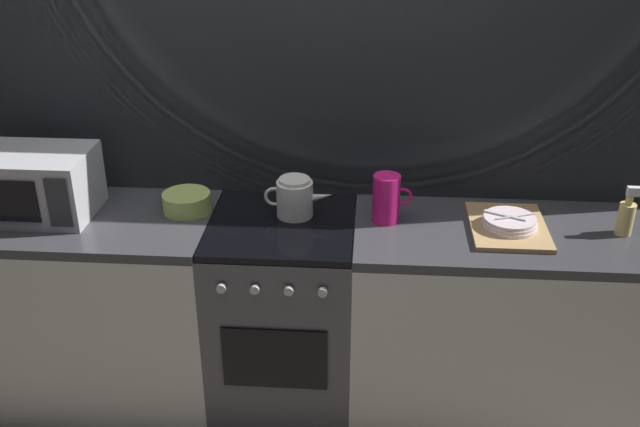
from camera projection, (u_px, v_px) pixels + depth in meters
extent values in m
plane|color=#6B6054|center=(286.00, 396.00, 3.38)|extent=(8.00, 8.00, 0.00)
cube|color=gray|center=(289.00, 126.00, 3.14)|extent=(3.60, 0.05, 2.40)
cube|color=#A8B2BC|center=(288.00, 128.00, 3.12)|extent=(3.58, 0.01, 2.39)
cube|color=silver|center=(82.00, 311.00, 3.25)|extent=(1.20, 0.60, 0.86)
cube|color=#38383D|center=(67.00, 220.00, 3.05)|extent=(1.20, 0.60, 0.04)
cube|color=#4C4C51|center=(284.00, 318.00, 3.19)|extent=(0.60, 0.60, 0.87)
cube|color=black|center=(281.00, 226.00, 2.99)|extent=(0.59, 0.59, 0.03)
cube|color=black|center=(275.00, 359.00, 2.91)|extent=(0.42, 0.01, 0.28)
cylinder|color=#B7B7BC|center=(221.00, 288.00, 2.77)|extent=(0.04, 0.02, 0.04)
cylinder|color=#B7B7BC|center=(255.00, 290.00, 2.76)|extent=(0.04, 0.02, 0.04)
cylinder|color=#B7B7BC|center=(289.00, 291.00, 2.75)|extent=(0.04, 0.02, 0.04)
cylinder|color=#B7B7BC|center=(323.00, 292.00, 2.74)|extent=(0.04, 0.02, 0.04)
cube|color=silver|center=(493.00, 328.00, 3.13)|extent=(1.20, 0.60, 0.86)
cube|color=#38383D|center=(505.00, 235.00, 2.93)|extent=(1.20, 0.60, 0.04)
cube|color=#B2B2B7|center=(36.00, 183.00, 3.01)|extent=(0.46, 0.34, 0.27)
cube|color=black|center=(3.00, 201.00, 2.86)|extent=(0.28, 0.01, 0.17)
cube|color=#333338|center=(59.00, 203.00, 2.84)|extent=(0.09, 0.01, 0.21)
cylinder|color=white|center=(295.00, 199.00, 3.02)|extent=(0.15, 0.15, 0.15)
cylinder|color=white|center=(294.00, 180.00, 2.98)|extent=(0.13, 0.13, 0.02)
cone|color=white|center=(321.00, 196.00, 3.00)|extent=(0.10, 0.04, 0.05)
torus|color=white|center=(274.00, 197.00, 3.02)|extent=(0.08, 0.01, 0.08)
cylinder|color=#B7D166|center=(187.00, 202.00, 3.07)|extent=(0.20, 0.20, 0.08)
cylinder|color=#E5197A|center=(386.00, 198.00, 2.96)|extent=(0.11, 0.11, 0.20)
torus|color=#E5197A|center=(403.00, 197.00, 2.95)|extent=(0.08, 0.01, 0.08)
cube|color=tan|center=(508.00, 227.00, 2.93)|extent=(0.30, 0.40, 0.02)
cylinder|color=silver|center=(509.00, 225.00, 2.91)|extent=(0.22, 0.22, 0.01)
cylinder|color=silver|center=(510.00, 222.00, 2.90)|extent=(0.21, 0.21, 0.01)
cylinder|color=silver|center=(510.00, 219.00, 2.90)|extent=(0.21, 0.21, 0.01)
cylinder|color=silver|center=(515.00, 217.00, 2.89)|extent=(0.16, 0.07, 0.01)
cube|color=silver|center=(505.00, 215.00, 2.90)|extent=(0.16, 0.09, 0.00)
cylinder|color=#E5CC72|center=(625.00, 219.00, 2.87)|extent=(0.06, 0.06, 0.13)
cylinder|color=#E5CC72|center=(629.00, 199.00, 2.83)|extent=(0.03, 0.03, 0.04)
cube|color=white|center=(635.00, 191.00, 2.82)|extent=(0.06, 0.02, 0.04)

